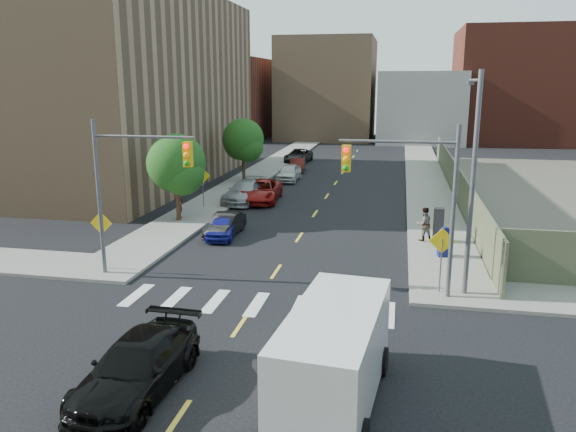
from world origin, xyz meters
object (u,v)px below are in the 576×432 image
at_px(parked_car_silver, 246,192).
at_px(mailbox, 445,242).
at_px(black_sedan, 137,367).
at_px(pedestrian_east, 424,224).
at_px(parked_car_white, 289,173).
at_px(parked_car_maroon, 297,165).
at_px(cargo_van, 335,351).
at_px(pedestrian_west, 179,205).
at_px(parked_car_blue, 223,227).
at_px(parked_car_red, 261,191).
at_px(payphone, 439,225).
at_px(parked_car_black, 225,225).
at_px(parked_car_grey, 298,156).

distance_m(parked_car_silver, mailbox, 17.30).
height_order(parked_car_silver, black_sedan, parked_car_silver).
distance_m(black_sedan, pedestrian_east, 19.00).
xyz_separation_m(parked_car_white, pedestrian_east, (11.02, -17.96, 0.33)).
distance_m(parked_car_maroon, cargo_van, 40.56).
height_order(pedestrian_west, pedestrian_east, pedestrian_east).
distance_m(parked_car_blue, parked_car_red, 9.93).
bearing_deg(payphone, parked_car_black, -171.13).
bearing_deg(parked_car_blue, mailbox, -13.23).
distance_m(parked_car_blue, parked_car_black, 0.40).
xyz_separation_m(parked_car_grey, black_sedan, (3.91, -46.94, 0.04)).
relative_size(parked_car_black, parked_car_white, 0.88).
relative_size(parked_car_silver, parked_car_maroon, 1.39).
height_order(parked_car_red, parked_car_grey, parked_car_red).
distance_m(parked_car_blue, parked_car_silver, 9.57).
xyz_separation_m(parked_car_maroon, pedestrian_east, (11.24, -23.41, 0.42)).
height_order(mailbox, pedestrian_west, pedestrian_west).
relative_size(parked_car_blue, parked_car_red, 0.64).
height_order(parked_car_blue, parked_car_black, parked_car_black).
distance_m(parked_car_maroon, pedestrian_east, 25.97).
height_order(parked_car_blue, pedestrian_east, pedestrian_east).
bearing_deg(parked_car_red, payphone, -41.05).
bearing_deg(payphone, pedestrian_east, -178.47).
xyz_separation_m(parked_car_maroon, parked_car_grey, (-1.08, 6.51, 0.07)).
bearing_deg(pedestrian_east, payphone, 151.92).
relative_size(parked_car_red, pedestrian_east, 3.10).
bearing_deg(parked_car_white, pedestrian_east, -58.15).
bearing_deg(parked_car_maroon, pedestrian_west, -105.60).
bearing_deg(black_sedan, parked_car_maroon, 96.36).
bearing_deg(payphone, parked_car_grey, 119.60).
relative_size(parked_car_black, parked_car_red, 0.67).
xyz_separation_m(black_sedan, mailbox, (9.32, 14.32, 0.10)).
bearing_deg(parked_car_grey, parked_car_silver, -87.04).
bearing_deg(parked_car_maroon, pedestrian_east, -69.98).
relative_size(parked_car_blue, pedestrian_west, 2.15).
bearing_deg(parked_car_black, payphone, 5.20).
bearing_deg(parked_car_maroon, parked_car_white, -93.29).
xyz_separation_m(parked_car_white, pedestrian_west, (-3.94, -15.68, 0.25)).
relative_size(parked_car_white, pedestrian_east, 2.36).
relative_size(pedestrian_west, pedestrian_east, 0.91).
distance_m(parked_car_red, black_sedan, 26.08).
xyz_separation_m(black_sedan, cargo_van, (5.47, 0.75, 0.64)).
bearing_deg(parked_car_black, parked_car_white, 92.36).
bearing_deg(pedestrian_east, cargo_van, 56.20).
height_order(black_sedan, payphone, payphone).
xyz_separation_m(parked_car_blue, mailbox, (11.93, -1.66, 0.25)).
distance_m(parked_car_silver, payphone, 15.59).
xyz_separation_m(parked_car_red, cargo_van, (8.39, -25.17, 0.61)).
xyz_separation_m(parked_car_blue, cargo_van, (8.09, -15.24, 0.79)).
bearing_deg(pedestrian_east, parked_car_black, -20.24).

